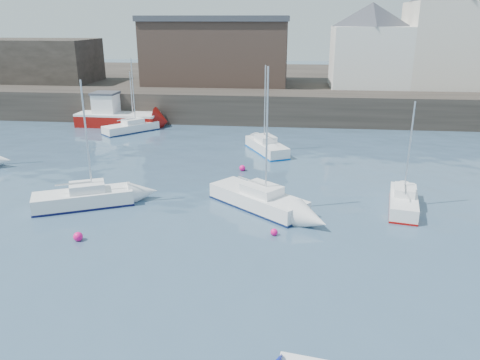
# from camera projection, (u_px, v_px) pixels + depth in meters

# --- Properties ---
(water) EXTENTS (220.00, 220.00, 0.00)m
(water) POSITION_uv_depth(u_px,v_px,m) (201.00, 341.00, 15.44)
(water) COLOR #2D4760
(water) RESTS_ON ground
(quay_wall) EXTENTS (90.00, 5.00, 3.00)m
(quay_wall) POSITION_uv_depth(u_px,v_px,m) (264.00, 107.00, 47.84)
(quay_wall) COLOR #28231E
(quay_wall) RESTS_ON ground
(land_strip) EXTENTS (90.00, 32.00, 2.80)m
(land_strip) POSITION_uv_depth(u_px,v_px,m) (272.00, 85.00, 64.78)
(land_strip) COLOR #28231E
(land_strip) RESTS_ON ground
(bldg_east_a) EXTENTS (13.36, 13.36, 11.80)m
(bldg_east_a) POSITION_uv_depth(u_px,v_px,m) (456.00, 31.00, 49.98)
(bldg_east_a) COLOR beige
(bldg_east_a) RESTS_ON land_strip
(bldg_east_d) EXTENTS (11.14, 11.14, 8.95)m
(bldg_east_d) POSITION_uv_depth(u_px,v_px,m) (370.00, 45.00, 50.90)
(bldg_east_d) COLOR white
(bldg_east_d) RESTS_ON land_strip
(warehouse) EXTENTS (16.40, 10.40, 7.60)m
(warehouse) POSITION_uv_depth(u_px,v_px,m) (218.00, 50.00, 54.30)
(warehouse) COLOR #3D2D26
(warehouse) RESTS_ON land_strip
(bldg_west) EXTENTS (14.00, 8.00, 5.00)m
(bldg_west) POSITION_uv_depth(u_px,v_px,m) (35.00, 61.00, 56.05)
(bldg_west) COLOR #353028
(bldg_west) RESTS_ON land_strip
(fishing_boat) EXTENTS (8.09, 3.26, 5.29)m
(fishing_boat) POSITION_uv_depth(u_px,v_px,m) (116.00, 115.00, 46.20)
(fishing_boat) COLOR maroon
(fishing_boat) RESTS_ON ground
(sailboat_a) EXTENTS (5.65, 3.88, 7.06)m
(sailboat_a) POSITION_uv_depth(u_px,v_px,m) (84.00, 198.00, 26.37)
(sailboat_a) COLOR white
(sailboat_a) RESTS_ON ground
(sailboat_b) EXTENTS (5.92, 5.37, 7.82)m
(sailboat_b) POSITION_uv_depth(u_px,v_px,m) (258.00, 199.00, 26.18)
(sailboat_b) COLOR white
(sailboat_b) RESTS_ON ground
(sailboat_c) EXTENTS (2.30, 4.72, 5.96)m
(sailboat_c) POSITION_uv_depth(u_px,v_px,m) (403.00, 201.00, 26.00)
(sailboat_c) COLOR white
(sailboat_c) RESTS_ON ground
(sailboat_f) EXTENTS (3.82, 5.38, 6.75)m
(sailboat_f) POSITION_uv_depth(u_px,v_px,m) (267.00, 146.00, 37.09)
(sailboat_f) COLOR white
(sailboat_f) RESTS_ON ground
(sailboat_h) EXTENTS (4.75, 4.99, 6.72)m
(sailboat_h) POSITION_uv_depth(u_px,v_px,m) (131.00, 127.00, 43.81)
(sailboat_h) COLOR white
(sailboat_h) RESTS_ON ground
(buoy_near) EXTENTS (0.45, 0.45, 0.45)m
(buoy_near) POSITION_uv_depth(u_px,v_px,m) (79.00, 240.00, 22.42)
(buoy_near) COLOR #FF0F77
(buoy_near) RESTS_ON ground
(buoy_mid) EXTENTS (0.36, 0.36, 0.36)m
(buoy_mid) POSITION_uv_depth(u_px,v_px,m) (274.00, 235.00, 22.97)
(buoy_mid) COLOR #FF0F77
(buoy_mid) RESTS_ON ground
(buoy_far) EXTENTS (0.42, 0.42, 0.42)m
(buoy_far) POSITION_uv_depth(u_px,v_px,m) (242.00, 171.00, 32.71)
(buoy_far) COLOR #FF0F77
(buoy_far) RESTS_ON ground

